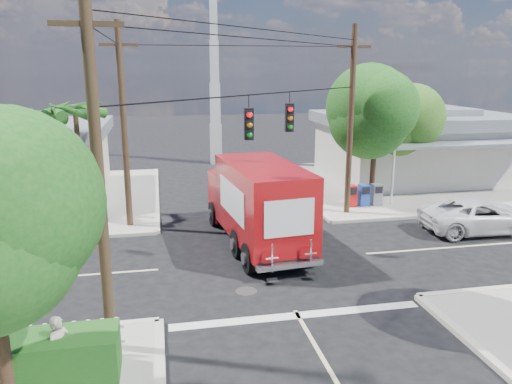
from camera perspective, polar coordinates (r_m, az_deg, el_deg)
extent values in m
plane|color=black|center=(18.91, 1.19, -7.93)|extent=(120.00, 120.00, 0.00)
cube|color=#ACA79B|center=(32.54, 16.12, 1.04)|extent=(14.00, 14.00, 0.14)
cube|color=beige|center=(30.01, 4.14, 0.50)|extent=(0.25, 14.00, 0.14)
cube|color=beige|center=(26.73, 22.92, -2.30)|extent=(14.00, 0.25, 0.14)
cube|color=#ACA79B|center=(29.86, -24.84, -0.86)|extent=(14.00, 14.00, 0.14)
cube|color=beige|center=(28.98, -11.30, -0.23)|extent=(0.25, 14.00, 0.14)
cube|color=beige|center=(28.28, -3.16, -0.46)|extent=(0.12, 12.00, 0.01)
cube|color=beige|center=(23.10, 26.32, -5.30)|extent=(12.00, 0.12, 0.01)
cube|color=silver|center=(15.12, 4.80, -13.87)|extent=(7.50, 0.40, 0.01)
cube|color=beige|center=(33.78, 17.82, 4.45)|extent=(11.00, 8.00, 3.40)
cube|color=slate|center=(33.53, 18.09, 7.90)|extent=(11.80, 8.80, 0.70)
cube|color=slate|center=(33.48, 18.15, 8.75)|extent=(6.05, 4.40, 0.50)
cube|color=slate|center=(29.47, 22.56, 5.10)|extent=(9.90, 1.80, 0.15)
cylinder|color=silver|center=(26.84, 15.36, 1.74)|extent=(0.12, 0.12, 2.90)
cube|color=beige|center=(31.19, -26.32, 2.72)|extent=(10.00, 8.00, 3.20)
cube|color=slate|center=(30.92, -26.72, 6.26)|extent=(10.80, 8.80, 0.70)
cube|color=slate|center=(30.87, -26.82, 7.18)|extent=(5.50, 4.40, 0.50)
cylinder|color=silver|center=(24.92, -20.64, 0.17)|extent=(0.12, 0.12, 2.70)
cube|color=silver|center=(37.78, -4.61, 5.50)|extent=(0.80, 0.80, 3.00)
cube|color=silver|center=(37.46, -4.70, 10.04)|extent=(0.70, 0.70, 3.00)
cube|color=silver|center=(37.37, -4.79, 14.64)|extent=(0.60, 0.60, 3.00)
cube|color=silver|center=(37.53, -4.89, 19.22)|extent=(0.50, 0.50, 3.00)
cylinder|color=#422D1C|center=(11.34, -27.14, -14.23)|extent=(0.28, 0.28, 3.71)
sphere|color=#165117|center=(10.16, -27.06, -3.97)|extent=(3.25, 3.25, 3.25)
cylinder|color=#422D1C|center=(26.78, 13.24, 3.15)|extent=(0.28, 0.28, 4.10)
sphere|color=#165117|center=(26.43, 13.55, 8.60)|extent=(4.10, 4.10, 4.10)
sphere|color=#165117|center=(26.43, 12.61, 9.21)|extent=(3.33, 3.33, 3.33)
sphere|color=#165117|center=(26.32, 14.51, 8.24)|extent=(3.58, 3.58, 3.58)
cylinder|color=#422D1C|center=(29.90, 16.04, 3.58)|extent=(0.28, 0.28, 3.58)
sphere|color=#2A611E|center=(29.59, 16.34, 7.85)|extent=(3.58, 3.58, 3.58)
sphere|color=#2A611E|center=(29.57, 15.49, 8.33)|extent=(2.91, 2.91, 2.91)
sphere|color=#2A611E|center=(29.50, 17.20, 7.55)|extent=(3.14, 3.14, 3.14)
cylinder|color=#422D1C|center=(25.29, -19.50, 3.13)|extent=(0.24, 0.24, 5.00)
cone|color=#225D1B|center=(24.85, -17.91, 9.13)|extent=(0.50, 2.06, 0.98)
cone|color=#225D1B|center=(25.58, -18.51, 9.21)|extent=(1.92, 1.68, 0.98)
cone|color=#225D1B|center=(25.86, -20.15, 9.13)|extent=(2.12, 0.95, 0.98)
cone|color=#225D1B|center=(25.48, -21.68, 8.93)|extent=(1.34, 2.07, 0.98)
cone|color=#225D1B|center=(24.71, -21.99, 8.78)|extent=(1.34, 2.07, 0.98)
cone|color=#225D1B|center=(24.13, -20.76, 8.78)|extent=(2.12, 0.95, 0.98)
cone|color=#225D1B|center=(24.19, -18.90, 8.94)|extent=(1.92, 1.68, 0.98)
cylinder|color=#422D1C|center=(27.13, -23.22, 3.06)|extent=(0.24, 0.24, 4.60)
cone|color=#225D1B|center=(26.65, -21.81, 8.24)|extent=(0.50, 2.06, 0.98)
cone|color=#225D1B|center=(27.40, -22.26, 8.33)|extent=(1.92, 1.68, 0.98)
cone|color=#225D1B|center=(27.73, -23.75, 8.24)|extent=(2.12, 0.95, 0.98)
cone|color=#225D1B|center=(27.39, -25.22, 8.04)|extent=(1.34, 2.07, 0.98)
cone|color=#225D1B|center=(26.63, -25.60, 7.87)|extent=(1.34, 2.07, 0.98)
cone|color=#225D1B|center=(26.02, -24.55, 7.86)|extent=(2.12, 0.95, 0.98)
cone|color=#225D1B|center=(26.03, -22.82, 8.03)|extent=(1.92, 1.68, 0.98)
cylinder|color=#473321|center=(12.28, -17.53, 1.28)|extent=(0.28, 0.28, 9.00)
cube|color=#473321|center=(12.04, -18.80, 17.75)|extent=(1.60, 0.12, 0.12)
cylinder|color=#473321|center=(24.21, 10.75, 7.69)|extent=(0.28, 0.28, 9.00)
cube|color=#473321|center=(24.09, 11.15, 15.99)|extent=(1.60, 0.12, 0.12)
cylinder|color=#473321|center=(22.51, -14.84, 7.01)|extent=(0.28, 0.28, 9.00)
cube|color=#473321|center=(22.38, -15.42, 15.93)|extent=(1.60, 0.12, 0.12)
cylinder|color=black|center=(17.56, 1.30, 11.18)|extent=(10.43, 10.43, 0.04)
cube|color=black|center=(16.69, -0.83, 7.77)|extent=(0.30, 0.24, 1.05)
sphere|color=red|center=(16.53, -0.74, 8.85)|extent=(0.20, 0.20, 0.20)
cube|color=black|center=(18.96, 3.84, 8.49)|extent=(0.30, 0.24, 1.05)
sphere|color=red|center=(18.79, 3.96, 9.45)|extent=(0.20, 0.20, 0.20)
cube|color=silver|center=(13.25, -15.55, -15.57)|extent=(0.09, 0.06, 1.00)
cube|color=#B5140F|center=(26.02, 10.79, -0.42)|extent=(0.50, 0.50, 1.10)
cube|color=#1D3C9C|center=(26.28, 12.20, -0.35)|extent=(0.50, 0.50, 1.10)
cube|color=slate|center=(26.56, 13.59, -0.27)|extent=(0.50, 0.50, 1.10)
cube|color=black|center=(20.63, 0.01, -4.41)|extent=(3.06, 7.92, 0.25)
cube|color=#A30C10|center=(23.20, -2.19, -0.29)|extent=(2.54, 1.92, 2.18)
cube|color=black|center=(23.76, -2.63, 1.03)|extent=(2.10, 0.46, 0.94)
cube|color=silver|center=(24.21, -2.72, -1.38)|extent=(2.28, 0.35, 0.35)
cube|color=#A30C10|center=(19.39, 0.78, -1.04)|extent=(3.05, 5.97, 2.87)
cube|color=white|center=(19.76, 4.26, -0.34)|extent=(0.39, 3.55, 1.29)
cube|color=white|center=(19.01, -2.83, -0.90)|extent=(0.39, 3.55, 1.29)
cube|color=white|center=(16.72, 3.84, -3.01)|extent=(1.78, 0.20, 1.29)
cube|color=silver|center=(17.16, 3.90, -8.35)|extent=(2.39, 0.49, 0.18)
cube|color=silver|center=(16.68, 1.84, -7.54)|extent=(0.45, 0.10, 0.99)
cube|color=silver|center=(17.15, 6.26, -7.00)|extent=(0.45, 0.10, 0.99)
cylinder|color=black|center=(23.01, -4.82, -2.50)|extent=(0.43, 1.12, 1.09)
cylinder|color=black|center=(23.58, 0.60, -2.04)|extent=(0.43, 1.12, 1.09)
cylinder|color=black|center=(17.74, -0.78, -7.56)|extent=(0.43, 1.12, 1.09)
cylinder|color=black|center=(18.46, 6.07, -6.75)|extent=(0.43, 1.12, 1.09)
imported|color=silver|center=(24.13, 24.36, -2.49)|extent=(5.39, 2.74, 1.46)
imported|color=#BDAD9E|center=(12.54, -21.46, -16.37)|extent=(0.67, 0.68, 1.58)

